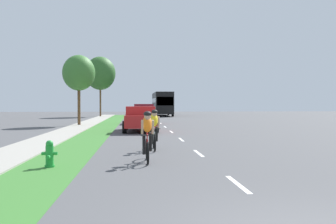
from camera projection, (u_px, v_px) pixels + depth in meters
The scene contains 13 objects.
ground_plane at pixel (170, 131), 24.41m from camera, with size 120.00×120.00×0.00m, color #4C4C4F.
grass_verge at pixel (99, 131), 24.00m from camera, with size 1.91×70.00×0.01m, color #38722D.
sidewalk_concrete at pixel (69, 131), 23.83m from camera, with size 1.97×70.00×0.10m, color #9E998E.
lane_markings_center at pixel (165, 127), 28.40m from camera, with size 0.12×52.71×0.01m.
fire_hydrant_green at pixel (50, 154), 10.28m from camera, with size 0.44×0.38×0.76m.
cyclist_lead at pixel (147, 136), 11.19m from camera, with size 0.42×1.72×1.58m.
cyclist_trailing at pixel (154, 129), 14.12m from camera, with size 0.42×1.72×1.58m.
pickup_red at pixel (140, 119), 23.71m from camera, with size 2.22×5.10×1.64m.
suv_maroon at pixel (144, 113), 33.00m from camera, with size 2.15×4.70×1.79m.
sedan_silver at pixel (143, 112), 44.53m from camera, with size 1.98×4.30×1.52m.
bus_black at pixel (162, 103), 55.18m from camera, with size 2.78×11.60×3.48m.
street_tree_near at pixel (79, 73), 30.23m from camera, with size 2.69×2.69×5.87m.
street_tree_far at pixel (100, 73), 51.14m from camera, with size 4.26×4.26×8.46m.
Camera 1 is at (-2.27, -4.27, 1.80)m, focal length 38.82 mm.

